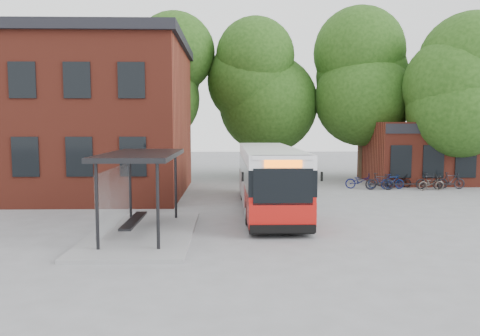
{
  "coord_description": "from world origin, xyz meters",
  "views": [
    {
      "loc": [
        -1.49,
        -17.13,
        3.82
      ],
      "look_at": [
        -1.01,
        2.61,
        2.0
      ],
      "focal_mm": 35.0,
      "sensor_mm": 36.0,
      "label": 1
    }
  ],
  "objects_px": {
    "bicycle_4": "(399,181)",
    "bicycle_6": "(431,183)",
    "city_bus": "(268,179)",
    "bus_shelter": "(142,194)",
    "bicycle_7": "(451,181)",
    "bicycle_1": "(380,182)",
    "bicycle_0": "(361,181)",
    "bicycle_3": "(393,182)",
    "bicycle_2": "(381,182)",
    "bicycle_5": "(429,181)"
  },
  "relations": [
    {
      "from": "bus_shelter",
      "to": "bicycle_7",
      "type": "xyz_separation_m",
      "value": [
        16.27,
        11.25,
        -0.95
      ]
    },
    {
      "from": "bicycle_6",
      "to": "city_bus",
      "type": "bearing_deg",
      "value": 111.83
    },
    {
      "from": "bicycle_6",
      "to": "bus_shelter",
      "type": "bearing_deg",
      "value": 116.65
    },
    {
      "from": "bus_shelter",
      "to": "city_bus",
      "type": "relative_size",
      "value": 0.63
    },
    {
      "from": "bicycle_2",
      "to": "bicycle_0",
      "type": "bearing_deg",
      "value": 122.48
    },
    {
      "from": "bicycle_1",
      "to": "bicycle_5",
      "type": "distance_m",
      "value": 3.09
    },
    {
      "from": "bicycle_7",
      "to": "bus_shelter",
      "type": "bearing_deg",
      "value": 126.37
    },
    {
      "from": "bicycle_1",
      "to": "bicycle_7",
      "type": "relative_size",
      "value": 1.0
    },
    {
      "from": "bicycle_3",
      "to": "bicycle_7",
      "type": "height_order",
      "value": "bicycle_7"
    },
    {
      "from": "bicycle_4",
      "to": "bus_shelter",
      "type": "bearing_deg",
      "value": 125.24
    },
    {
      "from": "bicycle_0",
      "to": "bicycle_6",
      "type": "distance_m",
      "value": 4.03
    },
    {
      "from": "bicycle_0",
      "to": "bicycle_1",
      "type": "xyz_separation_m",
      "value": [
        0.97,
        -0.58,
        0.03
      ]
    },
    {
      "from": "bicycle_1",
      "to": "bicycle_6",
      "type": "distance_m",
      "value": 2.99
    },
    {
      "from": "city_bus",
      "to": "bicycle_0",
      "type": "xyz_separation_m",
      "value": [
        6.12,
        6.82,
        -0.94
      ]
    },
    {
      "from": "bicycle_3",
      "to": "city_bus",
      "type": "bearing_deg",
      "value": 120.94
    },
    {
      "from": "bicycle_5",
      "to": "bicycle_7",
      "type": "distance_m",
      "value": 1.31
    },
    {
      "from": "bicycle_1",
      "to": "bicycle_3",
      "type": "relative_size",
      "value": 1.11
    },
    {
      "from": "bus_shelter",
      "to": "bicycle_7",
      "type": "bearing_deg",
      "value": 34.66
    },
    {
      "from": "city_bus",
      "to": "bicycle_7",
      "type": "xyz_separation_m",
      "value": [
        11.48,
        6.57,
        -0.91
      ]
    },
    {
      "from": "bus_shelter",
      "to": "bicycle_3",
      "type": "bearing_deg",
      "value": 41.55
    },
    {
      "from": "bicycle_4",
      "to": "bicycle_6",
      "type": "xyz_separation_m",
      "value": [
        1.5,
        -1.14,
        0.01
      ]
    },
    {
      "from": "bicycle_0",
      "to": "bicycle_7",
      "type": "height_order",
      "value": "bicycle_7"
    },
    {
      "from": "city_bus",
      "to": "bicycle_1",
      "type": "distance_m",
      "value": 9.49
    },
    {
      "from": "bicycle_1",
      "to": "bicycle_7",
      "type": "distance_m",
      "value": 4.4
    },
    {
      "from": "bus_shelter",
      "to": "bicycle_0",
      "type": "bearing_deg",
      "value": 46.49
    },
    {
      "from": "city_bus",
      "to": "bicycle_2",
      "type": "distance_m",
      "value": 10.25
    },
    {
      "from": "bicycle_2",
      "to": "bicycle_7",
      "type": "distance_m",
      "value": 4.1
    },
    {
      "from": "bus_shelter",
      "to": "bicycle_1",
      "type": "bearing_deg",
      "value": 42.59
    },
    {
      "from": "bicycle_0",
      "to": "bicycle_2",
      "type": "height_order",
      "value": "bicycle_0"
    },
    {
      "from": "bus_shelter",
      "to": "city_bus",
      "type": "height_order",
      "value": "bus_shelter"
    },
    {
      "from": "bicycle_0",
      "to": "bicycle_4",
      "type": "xyz_separation_m",
      "value": [
        2.45,
        0.38,
        -0.05
      ]
    },
    {
      "from": "bicycle_1",
      "to": "bicycle_3",
      "type": "xyz_separation_m",
      "value": [
        0.91,
        0.41,
        -0.05
      ]
    },
    {
      "from": "bicycle_6",
      "to": "bicycle_7",
      "type": "distance_m",
      "value": 1.49
    },
    {
      "from": "bicycle_2",
      "to": "bicycle_6",
      "type": "relative_size",
      "value": 0.94
    },
    {
      "from": "city_bus",
      "to": "bicycle_3",
      "type": "distance_m",
      "value": 10.45
    },
    {
      "from": "bicycle_2",
      "to": "bicycle_5",
      "type": "xyz_separation_m",
      "value": [
        2.77,
        -0.48,
        0.08
      ]
    },
    {
      "from": "bicycle_2",
      "to": "bicycle_4",
      "type": "distance_m",
      "value": 1.19
    },
    {
      "from": "city_bus",
      "to": "bicycle_4",
      "type": "bearing_deg",
      "value": 39.81
    },
    {
      "from": "city_bus",
      "to": "bicycle_5",
      "type": "distance_m",
      "value": 12.13
    },
    {
      "from": "bicycle_0",
      "to": "bicycle_6",
      "type": "bearing_deg",
      "value": -84.87
    },
    {
      "from": "city_bus",
      "to": "bicycle_3",
      "type": "bearing_deg",
      "value": 39.56
    },
    {
      "from": "bicycle_0",
      "to": "bicycle_1",
      "type": "relative_size",
      "value": 1.07
    },
    {
      "from": "bicycle_0",
      "to": "bicycle_3",
      "type": "bearing_deg",
      "value": -79.0
    },
    {
      "from": "bicycle_2",
      "to": "bicycle_4",
      "type": "height_order",
      "value": "bicycle_4"
    },
    {
      "from": "bicycle_7",
      "to": "city_bus",
      "type": "bearing_deg",
      "value": 121.49
    },
    {
      "from": "bicycle_0",
      "to": "bicycle_5",
      "type": "distance_m",
      "value": 4.06
    },
    {
      "from": "bicycle_1",
      "to": "bicycle_6",
      "type": "bearing_deg",
      "value": -87.88
    },
    {
      "from": "city_bus",
      "to": "bicycle_4",
      "type": "xyz_separation_m",
      "value": [
        8.58,
        7.2,
        -0.99
      ]
    },
    {
      "from": "city_bus",
      "to": "bicycle_6",
      "type": "xyz_separation_m",
      "value": [
        10.08,
        6.06,
        -0.98
      ]
    },
    {
      "from": "bicycle_6",
      "to": "bicycle_4",
      "type": "bearing_deg",
      "value": 43.63
    }
  ]
}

